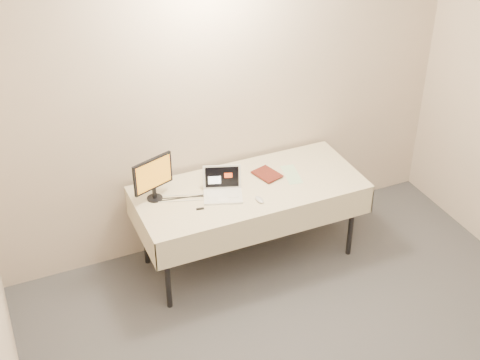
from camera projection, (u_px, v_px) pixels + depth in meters
name	position (u px, v px, depth m)	size (l,w,h in m)	color
back_wall	(227.00, 95.00, 5.41)	(4.00, 0.10, 2.70)	beige
table	(249.00, 193.00, 5.43)	(1.86, 0.81, 0.74)	black
laptop	(222.00, 188.00, 5.28)	(0.37, 0.34, 0.21)	white
monitor	(153.00, 176.00, 5.13)	(0.34, 0.16, 0.37)	black
book	(260.00, 167.00, 5.43)	(0.17, 0.02, 0.23)	maroon
alarm_clock	(227.00, 173.00, 5.52)	(0.13, 0.08, 0.05)	black
clicker	(259.00, 199.00, 5.22)	(0.05, 0.10, 0.03)	silver
paper_form	(292.00, 174.00, 5.55)	(0.12, 0.30, 0.00)	#B7E3B4
usb_dongle	(200.00, 209.00, 5.12)	(0.06, 0.02, 0.01)	black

